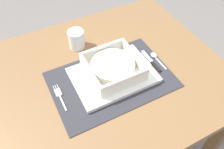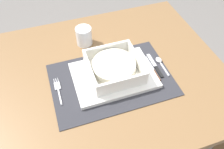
{
  "view_description": "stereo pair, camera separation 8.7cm",
  "coord_description": "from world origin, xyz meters",
  "px_view_note": "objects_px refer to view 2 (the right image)",
  "views": [
    {
      "loc": [
        -0.26,
        -0.55,
        1.43
      ],
      "look_at": [
        0.0,
        -0.04,
        0.77
      ],
      "focal_mm": 36.88,
      "sensor_mm": 36.0,
      "label": 1
    },
    {
      "loc": [
        -0.18,
        -0.59,
        1.43
      ],
      "look_at": [
        0.0,
        -0.04,
        0.77
      ],
      "focal_mm": 36.88,
      "sensor_mm": 36.0,
      "label": 2
    }
  ],
  "objects_px": {
    "butter_knife": "(156,67)",
    "bread_knife": "(153,70)",
    "porridge_bowl": "(114,67)",
    "dining_table": "(108,88)",
    "spoon": "(160,62)",
    "fork": "(58,89)",
    "drinking_glass": "(84,37)"
  },
  "relations": [
    {
      "from": "spoon",
      "to": "butter_knife",
      "type": "xyz_separation_m",
      "value": [
        -0.03,
        -0.02,
        -0.0
      ]
    },
    {
      "from": "porridge_bowl",
      "to": "bread_knife",
      "type": "distance_m",
      "value": 0.16
    },
    {
      "from": "bread_knife",
      "to": "drinking_glass",
      "type": "relative_size",
      "value": 1.68
    },
    {
      "from": "dining_table",
      "to": "spoon",
      "type": "xyz_separation_m",
      "value": [
        0.22,
        -0.02,
        0.11
      ]
    },
    {
      "from": "porridge_bowl",
      "to": "drinking_glass",
      "type": "distance_m",
      "value": 0.23
    },
    {
      "from": "dining_table",
      "to": "spoon",
      "type": "height_order",
      "value": "spoon"
    },
    {
      "from": "dining_table",
      "to": "spoon",
      "type": "distance_m",
      "value": 0.25
    },
    {
      "from": "spoon",
      "to": "drinking_glass",
      "type": "height_order",
      "value": "drinking_glass"
    },
    {
      "from": "spoon",
      "to": "drinking_glass",
      "type": "xyz_separation_m",
      "value": [
        -0.26,
        0.22,
        0.03
      ]
    },
    {
      "from": "porridge_bowl",
      "to": "fork",
      "type": "relative_size",
      "value": 1.54
    },
    {
      "from": "butter_knife",
      "to": "bread_knife",
      "type": "height_order",
      "value": "same"
    },
    {
      "from": "butter_knife",
      "to": "bread_knife",
      "type": "relative_size",
      "value": 0.97
    },
    {
      "from": "spoon",
      "to": "bread_knife",
      "type": "bearing_deg",
      "value": -142.8
    },
    {
      "from": "spoon",
      "to": "bread_knife",
      "type": "relative_size",
      "value": 0.77
    },
    {
      "from": "butter_knife",
      "to": "porridge_bowl",
      "type": "bearing_deg",
      "value": 170.64
    },
    {
      "from": "dining_table",
      "to": "bread_knife",
      "type": "relative_size",
      "value": 6.87
    },
    {
      "from": "butter_knife",
      "to": "drinking_glass",
      "type": "distance_m",
      "value": 0.34
    },
    {
      "from": "dining_table",
      "to": "porridge_bowl",
      "type": "bearing_deg",
      "value": -51.75
    },
    {
      "from": "spoon",
      "to": "porridge_bowl",
      "type": "bearing_deg",
      "value": -176.63
    },
    {
      "from": "fork",
      "to": "drinking_glass",
      "type": "bearing_deg",
      "value": 55.75
    },
    {
      "from": "fork",
      "to": "spoon",
      "type": "height_order",
      "value": "spoon"
    },
    {
      "from": "dining_table",
      "to": "fork",
      "type": "bearing_deg",
      "value": -172.92
    },
    {
      "from": "spoon",
      "to": "butter_knife",
      "type": "height_order",
      "value": "spoon"
    },
    {
      "from": "butter_knife",
      "to": "bread_knife",
      "type": "bearing_deg",
      "value": -154.13
    },
    {
      "from": "fork",
      "to": "butter_knife",
      "type": "xyz_separation_m",
      "value": [
        0.4,
        -0.02,
        0.0
      ]
    },
    {
      "from": "porridge_bowl",
      "to": "spoon",
      "type": "height_order",
      "value": "porridge_bowl"
    },
    {
      "from": "spoon",
      "to": "drinking_glass",
      "type": "distance_m",
      "value": 0.35
    },
    {
      "from": "fork",
      "to": "butter_knife",
      "type": "distance_m",
      "value": 0.4
    },
    {
      "from": "drinking_glass",
      "to": "butter_knife",
      "type": "bearing_deg",
      "value": -45.67
    },
    {
      "from": "spoon",
      "to": "butter_knife",
      "type": "distance_m",
      "value": 0.03
    },
    {
      "from": "porridge_bowl",
      "to": "fork",
      "type": "xyz_separation_m",
      "value": [
        -0.22,
        -0.0,
        -0.04
      ]
    },
    {
      "from": "dining_table",
      "to": "butter_knife",
      "type": "bearing_deg",
      "value": -12.43
    }
  ]
}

